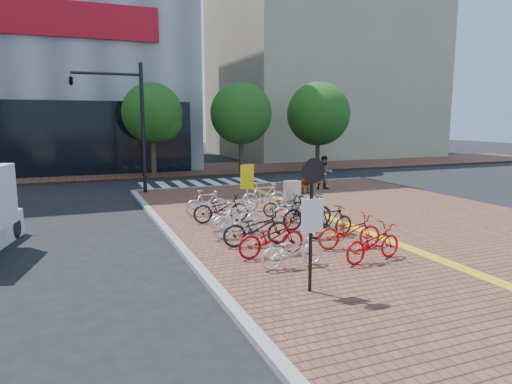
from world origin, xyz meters
name	(u,v)px	position (x,y,z in m)	size (l,w,h in m)	color
ground	(313,243)	(0.00, 0.00, 0.00)	(120.00, 120.00, 0.00)	black
tactile_strip	(498,282)	(2.00, -5.00, 0.16)	(0.40, 34.00, 0.01)	yellow
kerb_west	(251,330)	(-4.00, -5.00, 0.08)	(0.25, 34.00, 0.15)	gray
kerb_north	(258,185)	(3.00, 12.00, 0.08)	(14.00, 0.25, 0.15)	gray
far_sidewalk	(174,171)	(0.00, 21.00, 0.07)	(70.00, 8.00, 0.15)	brown
building_beige	(318,70)	(18.00, 32.00, 9.00)	(20.00, 18.00, 18.00)	gray
crosswalk	(206,184)	(0.50, 14.00, 0.01)	(7.50, 4.00, 0.01)	silver
street_trees	(256,115)	(5.04, 17.45, 4.10)	(16.20, 4.60, 6.35)	#38281E
bike_0	(292,250)	(-1.86, -2.33, 0.60)	(0.59, 1.70, 0.89)	white
bike_1	(271,238)	(-1.97, -1.28, 0.66)	(0.67, 1.94, 1.02)	#A90C14
bike_2	(257,228)	(-1.94, -0.15, 0.68)	(0.70, 2.01, 1.06)	black
bike_3	(239,219)	(-2.09, 0.99, 0.72)	(0.53, 1.89, 1.14)	white
bike_4	(232,217)	(-1.99, 1.96, 0.58)	(0.57, 1.64, 0.86)	silver
bike_5	(221,208)	(-1.99, 3.13, 0.68)	(0.70, 2.00, 1.05)	black
bike_6	(207,203)	(-2.15, 4.47, 0.65)	(0.47, 1.65, 0.99)	silver
bike_7	(373,243)	(0.30, -2.64, 0.64)	(0.65, 1.86, 0.98)	red
bike_8	(349,231)	(0.40, -1.40, 0.65)	(0.66, 1.90, 1.00)	red
bike_9	(330,222)	(0.53, -0.14, 0.66)	(0.48, 1.68, 1.01)	black
bike_10	(308,212)	(0.39, 1.08, 0.74)	(0.55, 1.95, 1.17)	black
bike_11	(295,210)	(0.52, 2.26, 0.59)	(0.58, 1.66, 0.87)	silver
bike_12	(284,205)	(0.54, 3.25, 0.58)	(0.57, 1.63, 0.86)	black
bike_13	(264,196)	(0.27, 4.57, 0.73)	(0.54, 1.92, 1.16)	silver
pedestrian_a	(306,177)	(3.91, 7.82, 0.94)	(0.58, 0.38, 1.59)	gray
pedestrian_b	(325,173)	(5.46, 8.64, 1.03)	(0.85, 0.66, 1.75)	#494A5C
utility_box	(292,197)	(1.14, 3.79, 0.78)	(0.58, 0.42, 1.26)	#B8B8BD
yellow_sign	(247,182)	(-0.93, 3.27, 1.55)	(0.54, 0.19, 2.02)	#B7B7BC
notice_sign	(312,209)	(-2.22, -3.93, 1.96)	(0.53, 0.13, 2.87)	black
traffic_light_pole	(111,104)	(-4.97, 11.10, 4.55)	(3.42, 1.32, 6.37)	black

